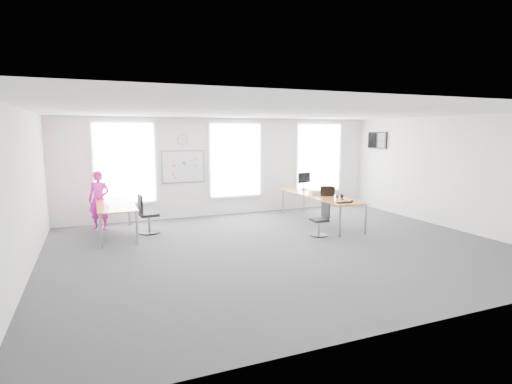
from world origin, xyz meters
name	(u,v)px	position (x,y,z in m)	size (l,w,h in m)	color
floor	(282,247)	(0.00, 0.00, 0.00)	(10.00, 10.00, 0.00)	#2D2D33
ceiling	(284,111)	(0.00, 0.00, 3.00)	(10.00, 10.00, 0.00)	white
wall_back	(226,167)	(0.00, 4.00, 1.50)	(10.00, 10.00, 0.00)	white
wall_front	(421,216)	(0.00, -4.00, 1.50)	(10.00, 10.00, 0.00)	white
wall_left	(22,194)	(-5.00, 0.00, 1.50)	(10.00, 10.00, 0.00)	white
wall_right	(452,172)	(5.00, 0.00, 1.50)	(10.00, 10.00, 0.00)	white
window_left	(125,163)	(-3.00, 3.97, 1.70)	(1.60, 0.06, 2.20)	silver
window_mid	(236,160)	(0.30, 3.97, 1.70)	(1.60, 0.06, 2.20)	silver
window_right	(319,158)	(3.30, 3.97, 1.70)	(1.60, 0.06, 2.20)	silver
desk_right	(320,197)	(2.08, 1.85, 0.75)	(0.88, 3.30, 0.80)	orange
desk_left	(116,207)	(-3.37, 2.50, 0.74)	(0.88, 2.20, 0.80)	orange
chair_right	(321,221)	(1.34, 0.56, 0.36)	(0.44, 0.44, 0.83)	black
chair_left	(147,216)	(-2.64, 2.45, 0.44)	(0.53, 0.53, 1.00)	black
person	(99,200)	(-3.74, 3.40, 0.78)	(0.57, 0.37, 1.56)	#C617A2
whiteboard	(183,167)	(-1.35, 3.97, 1.55)	(1.20, 0.03, 0.90)	silver
wall_clock	(183,140)	(-1.35, 3.97, 2.35)	(0.30, 0.30, 0.04)	gray
tv	(377,140)	(4.95, 3.00, 2.30)	(0.06, 0.90, 0.55)	black
keyboard	(344,202)	(1.95, 0.49, 0.81)	(0.43, 0.15, 0.02)	black
mouse	(352,201)	(2.25, 0.55, 0.83)	(0.08, 0.12, 0.05)	black
lens_cap	(343,199)	(2.23, 0.93, 0.81)	(0.07, 0.07, 0.01)	black
headphones	(339,196)	(2.26, 1.15, 0.85)	(0.19, 0.10, 0.11)	black
laptop_sleeve	(328,191)	(2.12, 1.51, 0.95)	(0.37, 0.30, 0.29)	black
paper_stack	(315,193)	(2.00, 1.97, 0.86)	(0.30, 0.23, 0.10)	beige
monitor	(304,179)	(2.14, 2.87, 1.13)	(0.48, 0.20, 0.54)	black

